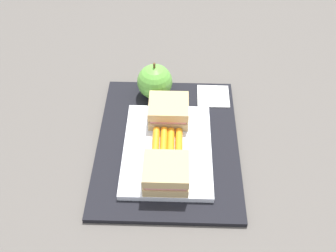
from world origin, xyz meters
name	(u,v)px	position (x,y,z in m)	size (l,w,h in m)	color
ground_plane	(168,145)	(0.00, 0.00, 0.00)	(2.40, 2.40, 0.00)	#56514C
lunchbag_mat	(168,143)	(0.00, 0.00, 0.01)	(0.36, 0.28, 0.01)	black
food_tray	(167,149)	(-0.03, 0.00, 0.02)	(0.23, 0.17, 0.01)	white
sandwich_half_left	(166,173)	(-0.10, 0.00, 0.04)	(0.07, 0.08, 0.04)	tan
sandwich_half_right	(169,111)	(0.05, 0.00, 0.04)	(0.07, 0.08, 0.04)	tan
carrot_sticks_bundle	(167,144)	(-0.02, 0.00, 0.03)	(0.08, 0.06, 0.02)	orange
apple	(155,82)	(0.14, 0.03, 0.05)	(0.08, 0.08, 0.09)	#66B742
paper_napkin	(213,96)	(0.14, -0.10, 0.01)	(0.07, 0.07, 0.00)	white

